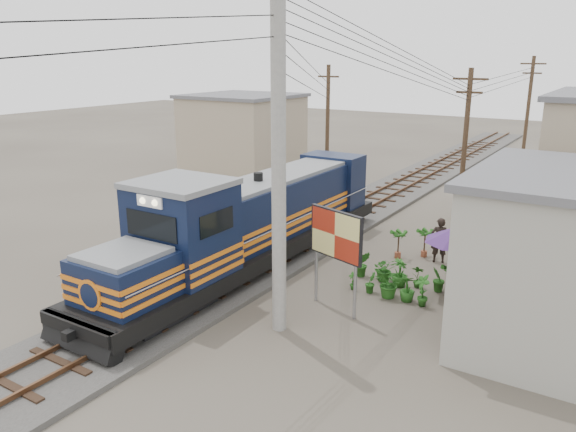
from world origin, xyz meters
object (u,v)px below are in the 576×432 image
Objects in this scene: billboard at (336,238)px; market_umbrella at (459,234)px; locomotive at (250,224)px; vendor at (439,240)px.

billboard is 4.11m from market_umbrella.
locomotive is 6.06× the size of market_umbrella.
market_umbrella reaches higher than vendor.
locomotive is 4.83× the size of billboard.
market_umbrella is (7.07, 1.50, 0.44)m from locomotive.
billboard is 6.09m from vendor.
locomotive is 8.76× the size of vendor.
billboard is (4.24, -1.48, 0.66)m from locomotive.
market_umbrella is 3.35m from vendor.
locomotive is 7.24m from market_umbrella.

